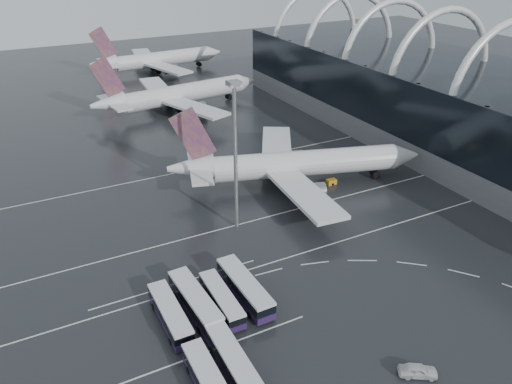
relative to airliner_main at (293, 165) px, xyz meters
name	(u,v)px	position (x,y,z in m)	size (l,w,h in m)	color
ground	(302,246)	(-11.29, -22.20, -4.85)	(420.00, 420.00, 0.00)	black
terminal	(469,109)	(50.27, -2.36, 6.03)	(42.00, 160.00, 34.90)	#585A5D
lane_marking_near	(308,251)	(-11.29, -24.20, -4.84)	(120.00, 0.25, 0.01)	silver
lane_marking_mid	(270,216)	(-11.29, -10.20, -4.84)	(120.00, 0.25, 0.01)	silver
lane_marking_far	(215,165)	(-11.29, 17.80, -4.84)	(120.00, 0.25, 0.01)	silver
bus_bay_line_south	(216,349)	(-35.29, -38.20, -4.84)	(28.00, 0.25, 0.01)	silver
bus_bay_line_north	(177,284)	(-35.29, -22.20, -4.84)	(28.00, 0.25, 0.01)	silver
airliner_main	(293,165)	(0.00, 0.00, 0.00)	(56.07, 48.55, 19.36)	silver
airliner_gate_b	(177,95)	(-5.17, 62.22, 0.11)	(57.09, 50.93, 19.82)	silver
airliner_gate_c	(157,60)	(4.07, 112.53, 0.08)	(55.30, 50.93, 19.70)	silver
bus_row_near_a	(170,314)	(-39.05, -30.55, -3.12)	(3.12, 12.76, 3.14)	#27133B
bus_row_near_b	(195,301)	(-34.89, -29.78, -2.98)	(3.78, 13.94, 3.40)	#27133B
bus_row_near_c	(222,299)	(-31.13, -30.95, -3.21)	(3.08, 12.12, 2.97)	#27133B
bus_row_near_d	(245,288)	(-26.95, -30.34, -2.95)	(3.53, 14.05, 3.45)	#27133B
bus_row_far_a	(209,382)	(-38.78, -44.39, -3.18)	(3.07, 12.34, 3.03)	#27133B
bus_row_far_b	(233,360)	(-34.78, -42.64, -3.15)	(3.19, 12.62, 3.09)	#27133B
van_curve_b	(418,370)	(-14.13, -54.32, -4.00)	(2.00, 4.97, 1.69)	silver
floodlight_mast	(235,140)	(-18.98, -10.69, 13.07)	(2.18, 2.18, 28.48)	gray
gse_cart_belly_a	(331,182)	(7.76, -4.02, -4.24)	(2.23, 1.32, 1.22)	#C3861A
gse_cart_belly_b	(316,168)	(8.91, 3.89, -4.29)	(2.05, 1.21, 1.12)	slate
gse_cart_belly_c	(292,184)	(-0.89, -1.09, -4.21)	(2.34, 1.38, 1.28)	#C3861A
gse_cart_belly_e	(274,167)	(0.14, 8.90, -4.25)	(2.19, 1.30, 1.20)	#C3861A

